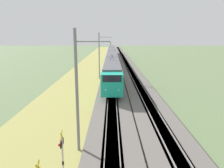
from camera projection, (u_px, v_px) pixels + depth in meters
ballast_main at (112, 69)px, 57.02m from camera, size 240.00×4.40×0.30m
ballast_adjacent at (129, 69)px, 57.03m from camera, size 240.00×4.40×0.30m
track_main at (112, 69)px, 57.02m from camera, size 240.00×1.57×0.45m
track_adjacent at (129, 69)px, 57.03m from camera, size 240.00×1.57×0.45m
grass_verge at (91, 69)px, 57.04m from camera, size 240.00×10.08×0.12m
passenger_train at (112, 56)px, 68.52m from camera, size 84.16×2.99×5.22m
crossing_signal_aux at (62, 152)px, 12.57m from camera, size 0.70×0.23×3.30m
catenary_mast_near at (78, 91)px, 15.55m from camera, size 0.22×2.56×9.09m
catenary_mast_mid at (99, 56)px, 43.18m from camera, size 0.22×2.56×9.26m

